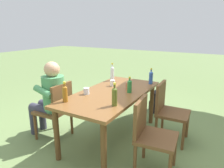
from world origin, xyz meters
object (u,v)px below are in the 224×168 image
(bottle_blue, at_px, (151,77))
(cup_white, at_px, (113,83))
(chair_far_right, at_px, (150,132))
(chair_near_right, at_px, (57,108))
(bottle_amber, at_px, (65,93))
(cup_glass, at_px, (86,91))
(bottle_clear, at_px, (112,73))
(backpack_by_near_side, at_px, (157,102))
(person_in_white_shirt, at_px, (50,96))
(bottle_olive, at_px, (114,96))
(bottle_green, at_px, (129,86))
(dining_table, at_px, (112,98))
(cup_terracotta, at_px, (128,86))
(chair_far_left, at_px, (168,109))

(bottle_blue, bearing_deg, cup_white, -49.60)
(chair_far_right, distance_m, bottle_blue, 1.22)
(chair_near_right, bearing_deg, cup_white, 139.32)
(bottle_amber, bearing_deg, cup_glass, 172.24)
(bottle_clear, distance_m, backpack_by_near_side, 1.19)
(chair_far_right, bearing_deg, bottle_clear, -133.20)
(person_in_white_shirt, relative_size, bottle_blue, 4.51)
(bottle_olive, relative_size, bottle_amber, 1.09)
(bottle_blue, bearing_deg, bottle_green, -10.53)
(person_in_white_shirt, height_order, bottle_blue, person_in_white_shirt)
(chair_near_right, bearing_deg, bottle_blue, 135.57)
(chair_near_right, relative_size, backpack_by_near_side, 2.07)
(chair_near_right, xyz_separation_m, cup_glass, (-0.13, 0.46, 0.30))
(bottle_amber, bearing_deg, backpack_by_near_side, 163.32)
(dining_table, distance_m, bottle_olive, 0.57)
(cup_terracotta, xyz_separation_m, cup_glass, (0.50, -0.40, -0.01))
(dining_table, relative_size, bottle_green, 7.49)
(bottle_amber, distance_m, cup_glass, 0.38)
(person_in_white_shirt, relative_size, bottle_clear, 3.81)
(chair_far_left, xyz_separation_m, cup_terracotta, (0.15, -0.58, 0.30))
(chair_near_right, height_order, bottle_blue, bottle_blue)
(bottle_olive, bearing_deg, cup_white, -149.16)
(bottle_clear, bearing_deg, cup_glass, 4.26)
(chair_near_right, distance_m, cup_terracotta, 1.11)
(cup_glass, xyz_separation_m, backpack_by_near_side, (-1.62, 0.54, -0.58))
(person_in_white_shirt, bearing_deg, cup_glass, 103.24)
(bottle_amber, bearing_deg, cup_white, 169.75)
(cup_terracotta, bearing_deg, bottle_olive, 11.88)
(chair_near_right, bearing_deg, cup_glass, 105.70)
(bottle_green, bearing_deg, person_in_white_shirt, -65.08)
(dining_table, distance_m, chair_near_right, 0.84)
(cup_terracotta, bearing_deg, cup_glass, -38.86)
(bottle_olive, xyz_separation_m, cup_terracotta, (-0.69, -0.14, -0.07))
(dining_table, bearing_deg, backpack_by_near_side, 168.24)
(cup_terracotta, bearing_deg, dining_table, -30.22)
(person_in_white_shirt, xyz_separation_m, bottle_clear, (-0.98, 0.51, 0.22))
(dining_table, distance_m, cup_glass, 0.39)
(chair_far_right, relative_size, cup_terracotta, 8.36)
(bottle_green, bearing_deg, bottle_clear, -131.20)
(person_in_white_shirt, relative_size, bottle_amber, 4.55)
(bottle_green, relative_size, cup_terracotta, 2.24)
(bottle_olive, bearing_deg, bottle_green, -174.06)
(chair_far_right, xyz_separation_m, bottle_clear, (-0.98, -1.05, 0.39))
(dining_table, distance_m, person_in_white_shirt, 0.92)
(chair_near_right, xyz_separation_m, bottle_amber, (0.24, 0.41, 0.36))
(bottle_green, bearing_deg, backpack_by_near_side, 177.53)
(cup_terracotta, height_order, cup_white, cup_terracotta)
(dining_table, height_order, bottle_olive, bottle_olive)
(chair_far_right, bearing_deg, bottle_blue, -160.66)
(bottle_clear, bearing_deg, chair_far_left, 79.52)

